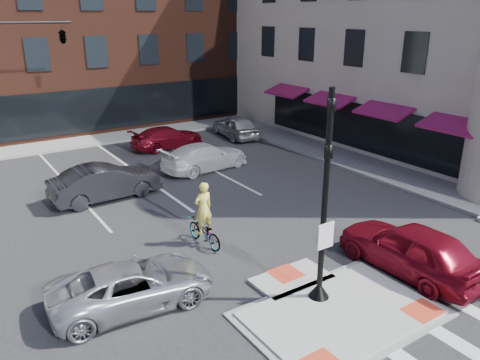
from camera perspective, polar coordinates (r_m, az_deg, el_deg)
ground at (r=13.89m, az=10.69°, el=-14.91°), size 120.00×120.00×0.00m
refuge_island at (r=13.72m, az=11.47°, el=-15.21°), size 5.40×4.65×0.13m
sidewalk_e at (r=27.33m, az=12.58°, el=2.70°), size 3.00×24.00×0.15m
sidewalk_n at (r=32.95m, az=-12.66°, el=5.55°), size 26.00×3.00×0.15m
building_n at (r=41.53m, az=-18.85°, el=18.61°), size 24.40×18.40×15.50m
building_e at (r=35.63m, az=24.57°, el=18.33°), size 21.90×23.90×17.70m
building_far_right at (r=64.37m, az=-18.86°, el=16.99°), size 12.00×12.00×12.00m
signal_pole at (r=12.98m, az=10.13°, el=-5.50°), size 0.60×0.60×5.98m
mast_arm_signal at (r=26.47m, az=-23.87°, el=14.55°), size 6.10×2.24×8.00m
silver_suv at (r=13.73m, az=-12.95°, el=-12.36°), size 4.77×2.51×1.28m
red_sedan at (r=15.85m, az=20.13°, el=-7.81°), size 2.04×4.85×1.64m
white_pickup at (r=24.73m, az=-4.28°, el=2.87°), size 5.05×2.52×1.41m
bg_car_dark at (r=21.48m, az=-16.08°, el=-0.25°), size 4.84×1.88×1.57m
bg_car_silver at (r=31.30m, az=-0.53°, el=6.58°), size 2.35×4.63×1.51m
bg_car_red at (r=29.12m, az=-8.84°, el=5.16°), size 4.69×2.25×1.32m
cyclist at (r=16.61m, az=-4.44°, el=-5.39°), size 0.81×1.95×2.36m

